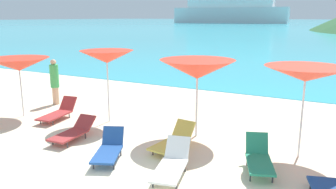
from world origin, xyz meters
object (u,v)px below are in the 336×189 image
object	(u,v)px
umbrella_1	(107,57)
umbrella_2	(197,69)
lounge_chair_0	(259,158)
lounge_chair_6	(174,140)
cruise_ship	(230,6)
lounge_chair_8	(172,164)
lounge_chair_4	(109,149)
lounge_chair_1	(59,112)
lounge_chair_7	(73,131)
beachgoer_2	(55,81)
umbrella_3	(306,74)
umbrella_0	(19,64)

from	to	relation	value
umbrella_1	umbrella_2	xyz separation A→B (m)	(3.11, 0.09, -0.19)
umbrella_1	lounge_chair_0	distance (m)	5.77
lounge_chair_0	lounge_chair_6	xyz separation A→B (m)	(-2.25, 0.16, -0.04)
cruise_ship	lounge_chair_8	bearing A→B (deg)	-75.57
lounge_chair_4	lounge_chair_1	bearing A→B (deg)	127.97
lounge_chair_6	lounge_chair_7	world-z (taller)	lounge_chair_6
lounge_chair_0	lounge_chair_1	distance (m)	7.02
lounge_chair_6	beachgoer_2	size ratio (longest dim) A/B	0.83
umbrella_3	lounge_chair_1	xyz separation A→B (m)	(-7.66, -0.52, -1.83)
umbrella_1	umbrella_3	bearing A→B (deg)	-0.82
cruise_ship	lounge_chair_4	bearing A→B (deg)	-76.11
lounge_chair_4	lounge_chair_7	bearing A→B (deg)	135.71
umbrella_0	lounge_chair_6	size ratio (longest dim) A/B	1.48
lounge_chair_6	lounge_chair_7	bearing A→B (deg)	-160.18
lounge_chair_7	lounge_chair_8	xyz separation A→B (m)	(3.49, -0.65, 0.03)
umbrella_3	lounge_chair_7	world-z (taller)	umbrella_3
umbrella_3	beachgoer_2	xyz separation A→B (m)	(-9.28, 0.93, -1.13)
umbrella_1	lounge_chair_7	size ratio (longest dim) A/B	1.51
umbrella_3	lounge_chair_1	bearing A→B (deg)	-176.11
umbrella_1	lounge_chair_4	size ratio (longest dim) A/B	1.61
umbrella_3	cruise_ship	xyz separation A→B (m)	(-57.12, 166.24, 6.80)
umbrella_0	lounge_chair_4	xyz separation A→B (m)	(4.98, -1.56, -1.55)
umbrella_2	lounge_chair_0	distance (m)	3.10
umbrella_2	lounge_chair_7	xyz separation A→B (m)	(-2.93, -1.95, -1.72)
lounge_chair_0	lounge_chair_7	world-z (taller)	lounge_chair_0
lounge_chair_8	lounge_chair_7	bearing A→B (deg)	155.65
umbrella_3	lounge_chair_8	size ratio (longest dim) A/B	1.34
lounge_chair_4	beachgoer_2	xyz separation A→B (m)	(-5.24, 3.33, 0.67)
lounge_chair_1	lounge_chair_8	world-z (taller)	lounge_chair_8
lounge_chair_7	lounge_chair_8	bearing A→B (deg)	-14.97
lounge_chair_4	umbrella_1	bearing A→B (deg)	103.34
lounge_chair_7	lounge_chair_8	world-z (taller)	lounge_chair_8
beachgoer_2	umbrella_2	bearing A→B (deg)	-154.19
umbrella_1	lounge_chair_4	distance (m)	3.67
umbrella_0	cruise_ship	bearing A→B (deg)	106.06
lounge_chair_1	lounge_chair_6	xyz separation A→B (m)	(4.72, -0.60, 0.02)
umbrella_0	lounge_chair_0	size ratio (longest dim) A/B	1.48
umbrella_3	lounge_chair_6	distance (m)	3.63
umbrella_1	lounge_chair_8	size ratio (longest dim) A/B	1.39
lounge_chair_4	beachgoer_2	world-z (taller)	beachgoer_2
umbrella_0	beachgoer_2	world-z (taller)	umbrella_0
umbrella_1	lounge_chair_7	world-z (taller)	umbrella_1
lounge_chair_1	lounge_chair_4	bearing A→B (deg)	-36.65
lounge_chair_0	beachgoer_2	size ratio (longest dim) A/B	0.83
umbrella_1	lounge_chair_7	distance (m)	2.67
umbrella_0	lounge_chair_0	bearing A→B (deg)	-3.07
umbrella_3	umbrella_1	bearing A→B (deg)	179.18
umbrella_1	lounge_chair_8	distance (m)	4.83
umbrella_0	lounge_chair_8	xyz separation A→B (m)	(6.72, -1.58, -1.55)
umbrella_2	lounge_chair_6	world-z (taller)	umbrella_2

